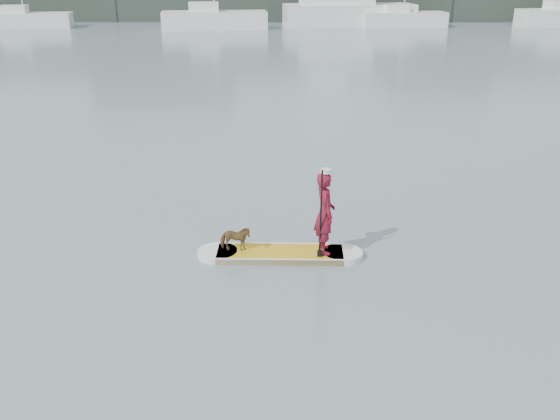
{
  "coord_description": "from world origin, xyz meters",
  "views": [
    {
      "loc": [
        2.21,
        -10.4,
        5.52
      ],
      "look_at": [
        2.16,
        0.79,
        1.0
      ],
      "focal_mm": 40.0,
      "sensor_mm": 36.0,
      "label": 1
    }
  ],
  "objects_px": {
    "sailboat_e": "(403,18)",
    "paddleboard": "(280,254)",
    "sailboat_b": "(24,19)",
    "dog": "(235,239)",
    "paddler": "(325,213)",
    "sailboat_d": "(214,18)",
    "motor_yacht_a": "(344,3)"
  },
  "relations": [
    {
      "from": "sailboat_e",
      "to": "sailboat_b",
      "type": "bearing_deg",
      "value": 175.23
    },
    {
      "from": "paddleboard",
      "to": "sailboat_e",
      "type": "bearing_deg",
      "value": 77.94
    },
    {
      "from": "sailboat_b",
      "to": "dog",
      "type": "bearing_deg",
      "value": -72.5
    },
    {
      "from": "motor_yacht_a",
      "to": "paddleboard",
      "type": "bearing_deg",
      "value": -103.93
    },
    {
      "from": "sailboat_e",
      "to": "motor_yacht_a",
      "type": "distance_m",
      "value": 5.26
    },
    {
      "from": "paddler",
      "to": "sailboat_d",
      "type": "relative_size",
      "value": 0.13
    },
    {
      "from": "paddleboard",
      "to": "paddler",
      "type": "distance_m",
      "value": 1.24
    },
    {
      "from": "paddler",
      "to": "sailboat_b",
      "type": "distance_m",
      "value": 49.36
    },
    {
      "from": "sailboat_b",
      "to": "sailboat_d",
      "type": "height_order",
      "value": "sailboat_d"
    },
    {
      "from": "paddleboard",
      "to": "sailboat_e",
      "type": "relative_size",
      "value": 0.32
    },
    {
      "from": "dog",
      "to": "sailboat_e",
      "type": "xyz_separation_m",
      "value": [
        11.27,
        44.74,
        0.37
      ]
    },
    {
      "from": "paddleboard",
      "to": "dog",
      "type": "distance_m",
      "value": 0.94
    },
    {
      "from": "motor_yacht_a",
      "to": "dog",
      "type": "bearing_deg",
      "value": -105.03
    },
    {
      "from": "sailboat_d",
      "to": "sailboat_e",
      "type": "relative_size",
      "value": 1.22
    },
    {
      "from": "paddleboard",
      "to": "dog",
      "type": "relative_size",
      "value": 5.37
    },
    {
      "from": "sailboat_b",
      "to": "motor_yacht_a",
      "type": "bearing_deg",
      "value": -4.15
    },
    {
      "from": "paddler",
      "to": "motor_yacht_a",
      "type": "xyz_separation_m",
      "value": [
        4.46,
        45.7,
        0.96
      ]
    },
    {
      "from": "sailboat_d",
      "to": "motor_yacht_a",
      "type": "distance_m",
      "value": 11.43
    },
    {
      "from": "dog",
      "to": "sailboat_d",
      "type": "height_order",
      "value": "sailboat_d"
    },
    {
      "from": "paddler",
      "to": "sailboat_e",
      "type": "height_order",
      "value": "sailboat_e"
    },
    {
      "from": "sailboat_e",
      "to": "paddleboard",
      "type": "bearing_deg",
      "value": -109.6
    },
    {
      "from": "dog",
      "to": "motor_yacht_a",
      "type": "relative_size",
      "value": 0.05
    },
    {
      "from": "sailboat_d",
      "to": "sailboat_b",
      "type": "bearing_deg",
      "value": 170.8
    },
    {
      "from": "sailboat_b",
      "to": "sailboat_e",
      "type": "bearing_deg",
      "value": -6.43
    },
    {
      "from": "motor_yacht_a",
      "to": "sailboat_e",
      "type": "bearing_deg",
      "value": -17.71
    },
    {
      "from": "paddler",
      "to": "sailboat_d",
      "type": "height_order",
      "value": "sailboat_d"
    },
    {
      "from": "sailboat_e",
      "to": "motor_yacht_a",
      "type": "relative_size",
      "value": 0.9
    },
    {
      "from": "dog",
      "to": "paddler",
      "type": "bearing_deg",
      "value": -88.02
    },
    {
      "from": "dog",
      "to": "sailboat_e",
      "type": "height_order",
      "value": "sailboat_e"
    },
    {
      "from": "sailboat_e",
      "to": "paddler",
      "type": "bearing_deg",
      "value": -108.54
    },
    {
      "from": "dog",
      "to": "sailboat_d",
      "type": "distance_m",
      "value": 43.27
    },
    {
      "from": "paddleboard",
      "to": "sailboat_d",
      "type": "xyz_separation_m",
      "value": [
        -5.74,
        43.01,
        0.85
      ]
    }
  ]
}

